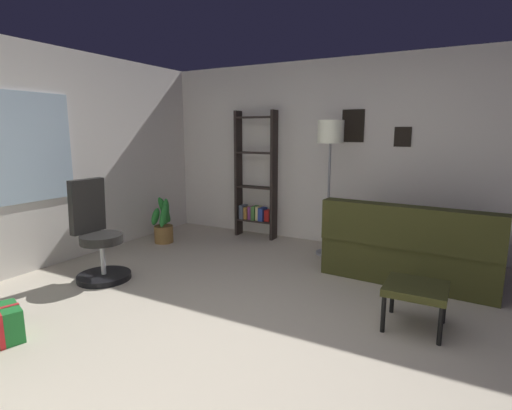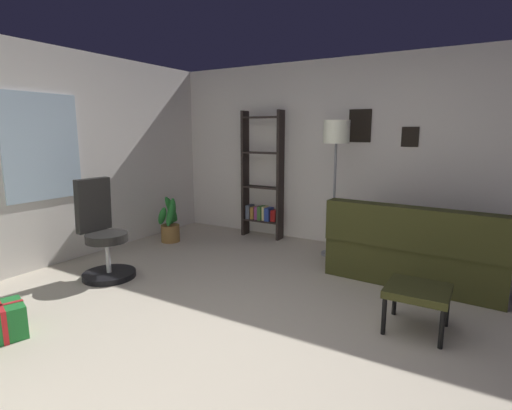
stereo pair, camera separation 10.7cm
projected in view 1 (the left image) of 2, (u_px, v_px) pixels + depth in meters
name	position (u px, v px, depth m)	size (l,w,h in m)	color
ground_plane	(264.00, 340.00, 3.12)	(5.54, 5.95, 0.10)	beige
wall_back_with_windows	(18.00, 159.00, 4.29)	(5.54, 0.12, 2.54)	silver
wall_right_with_frames	(361.00, 154.00, 5.31)	(0.12, 5.95, 2.54)	silver
couch	(421.00, 249.00, 4.37)	(1.62, 1.83, 0.84)	#313215
footstool	(416.00, 291.00, 3.16)	(0.46, 0.47, 0.36)	#313215
office_chair	(98.00, 241.00, 4.21)	(0.56, 0.56, 1.08)	black
bookshelf	(256.00, 184.00, 5.86)	(0.18, 0.64, 1.88)	black
floor_lamp	(330.00, 144.00, 4.88)	(0.32, 0.32, 1.71)	slate
potted_plant	(163.00, 223.00, 5.66)	(0.42, 0.33, 0.67)	olive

